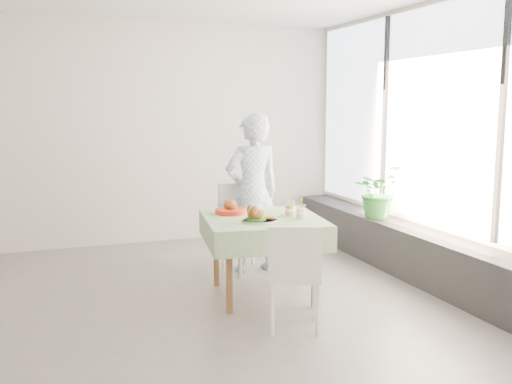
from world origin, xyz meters
name	(u,v)px	position (x,y,z in m)	size (l,w,h in m)	color
floor	(142,310)	(0.00, 0.00, 0.00)	(6.00, 6.00, 0.00)	#5D5B58
wall_back	(107,134)	(0.00, 2.50, 1.40)	(6.00, 0.02, 2.80)	silver
wall_front	(226,190)	(0.00, -2.50, 1.40)	(6.00, 0.02, 2.80)	silver
wall_right	(438,141)	(3.00, 0.00, 1.40)	(0.02, 5.00, 2.80)	silver
window_pane	(436,116)	(2.97, 0.00, 1.65)	(0.01, 4.80, 2.18)	#D1E0F9
window_ledge	(416,253)	(2.80, 0.00, 0.25)	(0.40, 4.80, 0.50)	black
cafe_table	(263,247)	(1.12, 0.00, 0.46)	(1.17, 1.17, 0.74)	brown
chair_far	(246,245)	(1.23, 0.81, 0.29)	(0.52, 0.52, 0.93)	white
chair_near	(294,296)	(1.07, -0.81, 0.26)	(0.53, 0.53, 0.86)	white
diner	(253,193)	(1.31, 0.80, 0.84)	(0.61, 0.40, 1.67)	#86B4D7
main_dish	(258,216)	(1.00, -0.18, 0.80)	(0.32, 0.32, 0.17)	white
juice_cup_orange	(290,209)	(1.38, -0.01, 0.81)	(0.10, 0.10, 0.27)	white
juice_cup_lemonade	(301,212)	(1.42, -0.16, 0.80)	(0.09, 0.09, 0.25)	white
second_dish	(230,210)	(0.89, 0.27, 0.78)	(0.29, 0.29, 0.14)	red
potted_plant	(377,191)	(2.75, 0.69, 0.80)	(0.54, 0.47, 0.60)	#2B6F25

